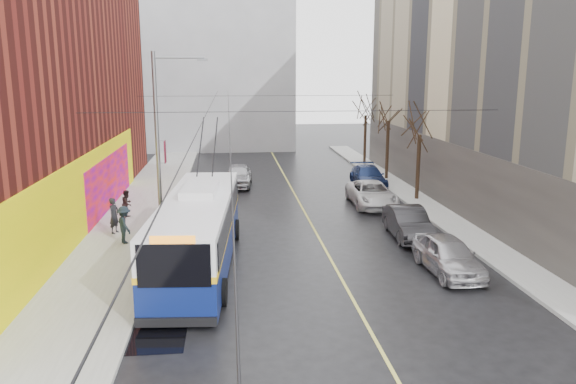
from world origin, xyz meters
name	(u,v)px	position (x,y,z in m)	size (l,w,h in m)	color
ground	(315,311)	(0.00, 0.00, 0.00)	(140.00, 140.00, 0.00)	black
sidewalk_left	(134,223)	(-8.00, 12.00, 0.07)	(4.00, 60.00, 0.15)	gray
sidewalk_right	(440,215)	(9.00, 12.00, 0.07)	(2.00, 60.00, 0.15)	gray
lane_line	(304,211)	(1.50, 14.00, 0.00)	(0.12, 50.00, 0.01)	#BFB74C
building_right	(566,73)	(16.99, 14.00, 7.99)	(14.06, 36.00, 16.00)	tan
building_far	(198,63)	(-6.00, 44.99, 9.02)	(20.50, 12.10, 18.00)	gray
streetlight_pole	(161,139)	(-6.14, 10.00, 4.85)	(2.65, 0.60, 9.00)	slate
catenary_wires	(233,104)	(-2.54, 14.77, 6.25)	(18.00, 60.00, 0.22)	black
tree_near	(420,122)	(9.00, 16.00, 4.98)	(3.20, 3.20, 6.40)	black
tree_mid	(389,110)	(9.00, 23.00, 5.25)	(3.20, 3.20, 6.68)	black
tree_far	(366,106)	(9.00, 30.00, 5.14)	(3.20, 3.20, 6.57)	black
puddle	(150,330)	(-5.44, -0.94, 0.00)	(2.31, 3.24, 0.01)	black
pigeons_flying	(235,83)	(-2.47, 9.51, 7.52)	(2.50, 3.27, 1.19)	slate
trolleybus	(198,230)	(-4.17, 4.86, 1.61)	(3.53, 12.38, 5.80)	#0A1750
parked_car_a	(448,255)	(5.93, 3.12, 0.76)	(1.79, 4.45, 1.51)	#AFAEB3
parked_car_b	(408,223)	(5.88, 8.14, 0.76)	(1.60, 4.60, 1.51)	#242426
parked_car_c	(372,194)	(5.80, 15.00, 0.73)	(2.44, 5.29, 1.47)	silver
parked_car_d	(368,177)	(7.00, 20.68, 0.74)	(2.06, 5.07, 1.47)	navy
following_car	(238,175)	(-2.21, 21.88, 0.79)	(1.86, 4.61, 1.57)	#ABABB0
pedestrian_a	(114,216)	(-8.58, 9.98, 1.04)	(0.65, 0.43, 1.79)	black
pedestrian_b	(127,204)	(-8.48, 13.07, 0.92)	(0.75, 0.58, 1.54)	black
pedestrian_c	(124,225)	(-7.78, 8.20, 1.04)	(1.15, 0.66, 1.77)	black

